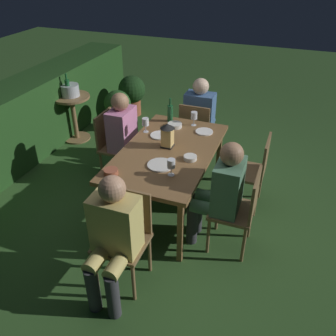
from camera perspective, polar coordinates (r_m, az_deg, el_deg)
ground_plane at (r=4.17m, az=0.00°, el=-6.09°), size 16.00×16.00×0.00m
dining_table at (r=3.78m, az=0.00°, el=2.13°), size 1.61×0.93×0.75m
chair_side_left_a at (r=3.43m, az=11.42°, el=-6.27°), size 0.42×0.40×0.87m
person_in_green at (r=3.36m, az=8.43°, el=-3.58°), size 0.38×0.47×1.15m
chair_head_far at (r=4.76m, az=4.48°, el=5.99°), size 0.40×0.42×0.87m
person_in_blue at (r=4.86m, az=5.22°, el=8.55°), size 0.48×0.38×1.15m
chair_head_near at (r=3.13m, az=-6.90°, el=-10.33°), size 0.40×0.42×0.87m
person_in_mustard at (r=2.90m, az=-8.84°, el=-10.55°), size 0.48×0.38×1.15m
chair_side_left_b at (r=4.03m, az=13.35°, el=-0.16°), size 0.42×0.40×0.87m
chair_side_right_b at (r=4.49m, az=-8.68°, el=3.98°), size 0.42×0.40×0.87m
person_in_pink at (r=4.33m, az=-6.55°, el=5.33°), size 0.38×0.47×1.15m
lantern_centerpiece at (r=3.75m, az=-0.09°, el=5.44°), size 0.15×0.15×0.27m
green_bottle_on_table at (r=4.34m, az=0.35°, el=8.81°), size 0.07×0.07×0.29m
wine_glass_a at (r=3.28m, az=0.51°, el=0.60°), size 0.08×0.08×0.17m
wine_glass_b at (r=4.24m, az=4.18°, el=8.25°), size 0.08×0.08×0.17m
wine_glass_c at (r=4.08m, az=-3.61°, el=7.26°), size 0.08×0.08×0.17m
plate_a at (r=3.48m, az=-1.22°, el=0.49°), size 0.26×0.26×0.01m
plate_b at (r=4.03m, az=-1.28°, el=5.23°), size 0.22×0.22×0.01m
plate_c at (r=4.13m, az=5.80°, el=5.79°), size 0.20×0.20×0.01m
bowl_olives at (r=3.39m, az=-9.09°, el=-0.57°), size 0.14×0.14×0.05m
bowl_bread at (r=4.22m, az=1.10°, el=6.87°), size 0.17×0.17×0.05m
bowl_salad at (r=3.58m, az=3.57°, el=1.67°), size 0.13×0.13×0.04m
side_table at (r=5.57m, az=-14.89°, el=8.81°), size 0.54×0.54×0.70m
ice_bucket at (r=5.45m, az=-15.40°, el=11.97°), size 0.26×0.26×0.34m
potted_plant_by_hedge at (r=5.80m, az=-8.02°, el=9.60°), size 0.42×0.42×0.64m
potted_plant_corner at (r=6.30m, az=-5.76°, el=11.90°), size 0.46×0.46×0.69m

